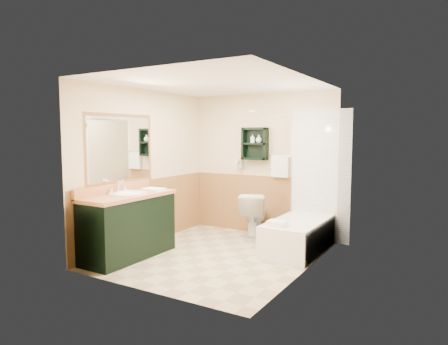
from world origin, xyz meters
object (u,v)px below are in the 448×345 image
at_px(toilet, 254,215).
at_px(soap_bottle_b, 259,140).
at_px(hair_dryer, 240,164).
at_px(vanity_book, 147,181).
at_px(wall_shelf, 255,144).
at_px(vanity, 129,226).
at_px(soap_bottle_a, 252,141).
at_px(bathtub, 299,235).

relative_size(toilet, soap_bottle_b, 5.59).
height_order(hair_dryer, vanity_book, hair_dryer).
relative_size(wall_shelf, vanity, 0.39).
bearing_deg(wall_shelf, soap_bottle_a, -173.12).
height_order(vanity_book, soap_bottle_a, soap_bottle_a).
bearing_deg(toilet, vanity, 43.40).
height_order(vanity_book, soap_bottle_b, soap_bottle_b).
xyz_separation_m(wall_shelf, hair_dryer, (-0.30, 0.02, -0.35)).
bearing_deg(vanity_book, vanity, -87.52).
height_order(bathtub, vanity_book, vanity_book).
relative_size(wall_shelf, vanity_book, 2.57).
height_order(hair_dryer, soap_bottle_a, soap_bottle_a).
bearing_deg(toilet, wall_shelf, -83.71).
bearing_deg(wall_shelf, soap_bottle_b, -3.63).
relative_size(wall_shelf, soap_bottle_b, 4.09).
bearing_deg(toilet, vanity_book, 29.61).
relative_size(vanity, bathtub, 0.94).
bearing_deg(soap_bottle_a, vanity, -112.12).
distance_m(hair_dryer, vanity, 2.34).
distance_m(bathtub, soap_bottle_a, 1.82).
relative_size(hair_dryer, vanity_book, 1.12).
xyz_separation_m(vanity, toilet, (0.99, 1.89, -0.08)).
relative_size(toilet, vanity_book, 3.52).
relative_size(toilet, soap_bottle_a, 5.15).
bearing_deg(wall_shelf, vanity_book, -124.84).
distance_m(hair_dryer, toilet, 0.95).
bearing_deg(soap_bottle_a, bathtub, -27.75).
distance_m(bathtub, soap_bottle_b, 1.77).
relative_size(bathtub, vanity_book, 7.02).
height_order(vanity, bathtub, vanity).
bearing_deg(hair_dryer, wall_shelf, -4.76).
bearing_deg(hair_dryer, bathtub, -24.04).
bearing_deg(vanity, wall_shelf, 66.97).
bearing_deg(vanity_book, toilet, 35.14).
xyz_separation_m(hair_dryer, soap_bottle_b, (0.38, -0.03, 0.42)).
bearing_deg(soap_bottle_a, soap_bottle_b, 0.00).
relative_size(wall_shelf, toilet, 0.73).
xyz_separation_m(wall_shelf, soap_bottle_b, (0.08, -0.01, 0.07)).
relative_size(hair_dryer, bathtub, 0.16).
bearing_deg(bathtub, hair_dryer, 155.96).
distance_m(hair_dryer, vanity_book, 1.74).
xyz_separation_m(wall_shelf, vanity, (-0.89, -2.11, -1.10)).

